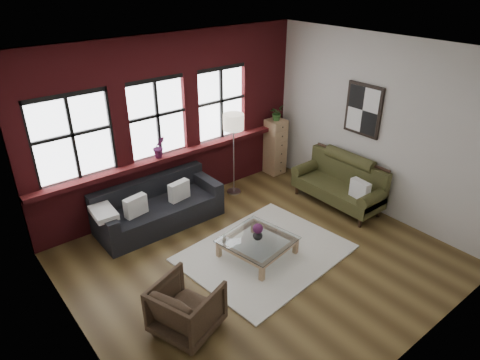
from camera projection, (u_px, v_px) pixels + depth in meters
floor at (259, 259)px, 6.82m from camera, size 5.50×5.50×0.00m
ceiling at (264, 54)px, 5.36m from camera, size 5.50×5.50×0.00m
wall_back at (171, 123)px, 7.83m from camera, size 5.50×0.00×5.50m
wall_front at (423, 252)px, 4.36m from camera, size 5.50×0.00×5.50m
wall_left at (67, 239)px, 4.56m from camera, size 0.00×5.00×5.00m
wall_right at (377, 127)px, 7.63m from camera, size 0.00×5.00×5.00m
brick_backwall at (172, 124)px, 7.78m from camera, size 5.50×0.12×3.20m
sill_ledge at (177, 153)px, 7.98m from camera, size 5.50×0.30×0.08m
window_left at (72, 139)px, 6.72m from camera, size 1.38×0.10×1.50m
window_mid at (157, 119)px, 7.55m from camera, size 1.38×0.10×1.50m
window_right at (221, 104)px, 8.34m from camera, size 1.38×0.10×1.50m
wall_poster at (363, 110)px, 7.70m from camera, size 0.05×0.74×0.94m
shag_rug at (265, 253)px, 6.95m from camera, size 2.69×2.21×0.03m
dark_sofa at (159, 204)px, 7.57m from camera, size 2.22×0.90×0.80m
pillow_a at (136, 206)px, 7.14m from camera, size 0.42×0.21×0.34m
pillow_b at (179, 191)px, 7.62m from camera, size 0.42×0.20×0.34m
vintage_settee at (338, 182)px, 8.13m from camera, size 0.81×1.82×0.97m
pillow_settee at (360, 190)px, 7.65m from camera, size 0.18×0.39×0.34m
armchair at (187, 307)px, 5.38m from camera, size 0.98×0.97×0.71m
coffee_table at (257, 248)px, 6.83m from camera, size 1.16×1.16×0.34m
vase at (258, 235)px, 6.72m from camera, size 0.20×0.20×0.16m
flowers at (258, 229)px, 6.67m from camera, size 0.16×0.16×0.16m
drawer_chest at (275, 147)px, 9.37m from camera, size 0.38×0.38×1.23m
potted_plant_top at (277, 113)px, 9.01m from camera, size 0.36×0.34×0.32m
floor_lamp at (234, 151)px, 8.39m from camera, size 0.40×0.40×1.82m
sill_plant at (159, 147)px, 7.64m from camera, size 0.25×0.22×0.40m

